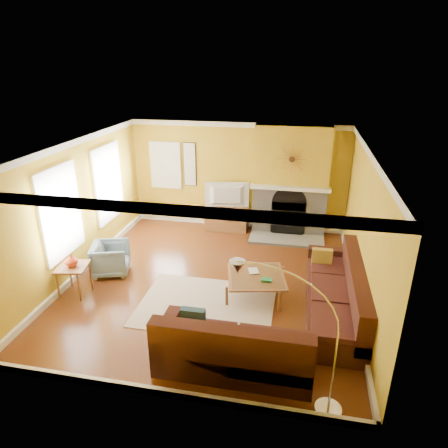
% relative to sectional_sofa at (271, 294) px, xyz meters
% --- Properties ---
extents(floor, '(5.50, 6.00, 0.02)m').
position_rel_sectional_sofa_xyz_m(floor, '(-1.25, 0.94, -0.46)').
color(floor, brown).
rests_on(floor, ground).
extents(ceiling, '(5.50, 6.00, 0.02)m').
position_rel_sectional_sofa_xyz_m(ceiling, '(-1.25, 0.94, 2.26)').
color(ceiling, white).
rests_on(ceiling, ground).
extents(wall_back, '(5.50, 0.02, 2.70)m').
position_rel_sectional_sofa_xyz_m(wall_back, '(-1.25, 3.95, 0.90)').
color(wall_back, gold).
rests_on(wall_back, ground).
extents(wall_front, '(5.50, 0.02, 2.70)m').
position_rel_sectional_sofa_xyz_m(wall_front, '(-1.25, -2.07, 0.90)').
color(wall_front, gold).
rests_on(wall_front, ground).
extents(wall_left, '(0.02, 6.00, 2.70)m').
position_rel_sectional_sofa_xyz_m(wall_left, '(-4.01, 0.94, 0.90)').
color(wall_left, gold).
rests_on(wall_left, ground).
extents(wall_right, '(0.02, 6.00, 2.70)m').
position_rel_sectional_sofa_xyz_m(wall_right, '(1.51, 0.94, 0.90)').
color(wall_right, gold).
rests_on(wall_right, ground).
extents(baseboard, '(5.50, 6.00, 0.12)m').
position_rel_sectional_sofa_xyz_m(baseboard, '(-1.25, 0.94, -0.39)').
color(baseboard, white).
rests_on(baseboard, floor).
extents(crown_molding, '(5.50, 6.00, 0.12)m').
position_rel_sectional_sofa_xyz_m(crown_molding, '(-1.25, 0.94, 2.19)').
color(crown_molding, white).
rests_on(crown_molding, ceiling).
extents(window_left_near, '(0.06, 1.22, 1.72)m').
position_rel_sectional_sofa_xyz_m(window_left_near, '(-3.97, 2.24, 1.05)').
color(window_left_near, white).
rests_on(window_left_near, wall_left).
extents(window_left_far, '(0.06, 1.22, 1.72)m').
position_rel_sectional_sofa_xyz_m(window_left_far, '(-3.97, 0.34, 1.05)').
color(window_left_far, white).
rests_on(window_left_far, wall_left).
extents(window_back, '(0.82, 0.06, 1.22)m').
position_rel_sectional_sofa_xyz_m(window_back, '(-3.15, 3.90, 1.10)').
color(window_back, white).
rests_on(window_back, wall_back).
extents(wall_art, '(0.34, 0.04, 1.14)m').
position_rel_sectional_sofa_xyz_m(wall_art, '(-2.50, 3.91, 1.15)').
color(wall_art, white).
rests_on(wall_art, wall_back).
extents(fireplace, '(1.80, 0.40, 2.70)m').
position_rel_sectional_sofa_xyz_m(fireplace, '(0.10, 3.74, 0.90)').
color(fireplace, '#999691').
rests_on(fireplace, floor).
extents(mantel, '(1.92, 0.22, 0.08)m').
position_rel_sectional_sofa_xyz_m(mantel, '(0.10, 3.50, 0.80)').
color(mantel, white).
rests_on(mantel, fireplace).
extents(hearth, '(1.80, 0.70, 0.06)m').
position_rel_sectional_sofa_xyz_m(hearth, '(0.10, 3.19, -0.42)').
color(hearth, '#999691').
rests_on(hearth, floor).
extents(sunburst, '(0.70, 0.04, 0.70)m').
position_rel_sectional_sofa_xyz_m(sunburst, '(0.10, 3.51, 1.50)').
color(sunburst, olive).
rests_on(sunburst, fireplace).
extents(rug, '(2.40, 1.80, 0.02)m').
position_rel_sectional_sofa_xyz_m(rug, '(-1.16, 0.12, -0.44)').
color(rug, beige).
rests_on(rug, floor).
extents(sectional_sofa, '(3.00, 3.52, 0.90)m').
position_rel_sectional_sofa_xyz_m(sectional_sofa, '(0.00, 0.00, 0.00)').
color(sectional_sofa, '#451E16').
rests_on(sectional_sofa, floor).
extents(coffee_table, '(1.24, 1.24, 0.41)m').
position_rel_sectional_sofa_xyz_m(coffee_table, '(-0.33, 0.66, -0.25)').
color(coffee_table, white).
rests_on(coffee_table, floor).
extents(media_console, '(1.08, 0.48, 0.59)m').
position_rel_sectional_sofa_xyz_m(media_console, '(-1.47, 3.62, -0.15)').
color(media_console, brown).
rests_on(media_console, floor).
extents(tv, '(1.13, 0.32, 0.64)m').
position_rel_sectional_sofa_xyz_m(tv, '(-1.47, 3.62, 0.46)').
color(tv, black).
rests_on(tv, media_console).
extents(subwoofer, '(0.28, 0.28, 0.28)m').
position_rel_sectional_sofa_xyz_m(subwoofer, '(-1.08, 3.69, -0.31)').
color(subwoofer, white).
rests_on(subwoofer, floor).
extents(armchair, '(0.90, 0.88, 0.66)m').
position_rel_sectional_sofa_xyz_m(armchair, '(-3.36, 0.89, -0.12)').
color(armchair, gray).
rests_on(armchair, floor).
extents(side_table, '(0.63, 0.63, 0.59)m').
position_rel_sectional_sofa_xyz_m(side_table, '(-3.67, 0.02, -0.16)').
color(side_table, brown).
rests_on(side_table, floor).
extents(vase, '(0.28, 0.28, 0.24)m').
position_rel_sectional_sofa_xyz_m(vase, '(-3.67, 0.02, 0.26)').
color(vase, '#DF431D').
rests_on(vase, side_table).
extents(book, '(0.25, 0.29, 0.02)m').
position_rel_sectional_sofa_xyz_m(book, '(-0.49, 0.76, -0.03)').
color(book, white).
rests_on(book, coffee_table).
extents(arc_lamp, '(1.29, 0.36, 2.01)m').
position_rel_sectional_sofa_xyz_m(arc_lamp, '(0.35, -1.86, 0.55)').
color(arc_lamp, silver).
rests_on(arc_lamp, floor).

